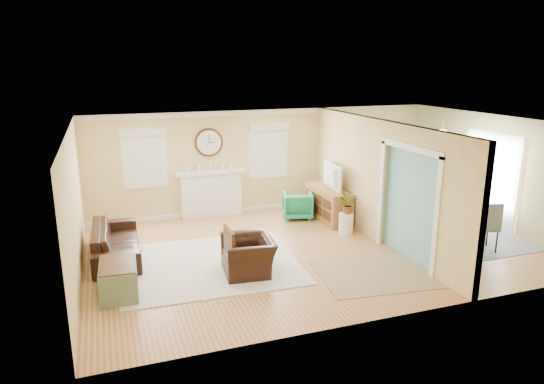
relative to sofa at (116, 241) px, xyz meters
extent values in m
plane|color=#9D6635|center=(3.86, -0.86, -0.32)|extent=(9.00, 9.00, 0.00)
cube|color=tan|center=(3.86, 2.14, 0.98)|extent=(9.00, 0.02, 2.60)
cube|color=tan|center=(3.86, -3.86, 0.98)|extent=(9.00, 0.02, 2.60)
cube|color=tan|center=(-0.64, -0.86, 0.98)|extent=(0.02, 6.00, 2.60)
cube|color=tan|center=(8.36, -0.86, 0.98)|extent=(0.02, 6.00, 2.60)
cube|color=white|center=(3.86, -0.86, 2.28)|extent=(9.00, 6.00, 0.02)
cube|color=tan|center=(5.36, 0.54, 0.98)|extent=(0.12, 3.20, 2.60)
cube|color=tan|center=(5.36, -3.36, 0.98)|extent=(0.12, 1.00, 2.60)
cube|color=tan|center=(5.36, -1.96, 2.08)|extent=(0.12, 1.80, 0.40)
cube|color=white|center=(5.29, -1.06, 0.78)|extent=(0.04, 0.12, 2.20)
cube|color=white|center=(5.29, -2.86, 0.78)|extent=(0.04, 0.12, 2.20)
cube|color=white|center=(5.29, -1.96, 1.88)|extent=(0.04, 1.92, 0.12)
cube|color=#6AAAAB|center=(5.43, -0.86, 0.98)|extent=(0.02, 6.00, 2.60)
cube|color=white|center=(2.36, 2.02, 0.23)|extent=(1.50, 0.24, 1.10)
cube|color=white|center=(2.36, 1.99, 0.81)|extent=(1.70, 0.30, 0.08)
cube|color=black|center=(2.36, 2.12, 0.18)|extent=(0.85, 0.02, 0.75)
cube|color=gold|center=(2.36, 2.01, 0.10)|extent=(0.85, 0.02, 0.62)
cylinder|color=#4E2B12|center=(2.36, 2.11, 1.53)|extent=(0.70, 0.06, 0.70)
cylinder|color=silver|center=(2.36, 2.08, 1.53)|extent=(0.60, 0.01, 0.60)
cube|color=black|center=(2.36, 2.07, 1.63)|extent=(0.02, 0.01, 0.20)
cube|color=black|center=(2.42, 2.07, 1.53)|extent=(0.12, 0.01, 0.02)
cube|color=white|center=(0.81, 2.12, 1.23)|extent=(0.90, 0.03, 1.30)
cube|color=white|center=(0.81, 2.09, 1.23)|extent=(1.00, 0.04, 1.40)
cube|color=beige|center=(0.81, 2.05, 1.86)|extent=(1.05, 0.10, 0.18)
cube|color=white|center=(3.91, 2.12, 1.23)|extent=(0.90, 0.03, 1.30)
cube|color=white|center=(3.91, 2.09, 1.23)|extent=(1.00, 0.04, 1.40)
cube|color=beige|center=(3.91, 2.05, 1.86)|extent=(1.05, 0.10, 0.18)
cube|color=white|center=(8.33, -0.86, 0.78)|extent=(0.03, 1.60, 2.10)
cube|color=white|center=(8.30, -0.86, 0.78)|extent=(0.03, 1.70, 2.20)
cylinder|color=gold|center=(6.86, -0.86, 2.13)|extent=(0.02, 0.02, 0.30)
sphere|color=white|center=(6.86, -0.86, 1.88)|extent=(0.30, 0.30, 0.30)
cube|color=beige|center=(1.65, -0.99, -0.31)|extent=(3.41, 2.98, 0.02)
cube|color=tan|center=(4.44, -2.37, -0.32)|extent=(2.30, 1.96, 0.01)
cube|color=slate|center=(7.06, -0.98, -0.32)|extent=(2.61, 3.26, 0.01)
imported|color=black|center=(0.00, 0.00, 0.00)|extent=(0.93, 2.24, 0.65)
imported|color=black|center=(2.25, -1.57, 0.01)|extent=(0.98, 1.09, 0.66)
imported|color=#1F8251|center=(4.34, 1.15, 0.00)|extent=(0.87, 0.88, 0.65)
cube|color=slate|center=(-0.02, -1.72, -0.05)|extent=(0.63, 0.99, 0.54)
cube|color=#4E2B12|center=(-0.02, -1.72, 0.22)|extent=(0.60, 0.94, 0.02)
cube|color=#93623A|center=(4.99, 0.77, 0.08)|extent=(0.54, 1.61, 0.80)
cube|color=#4E2B12|center=(4.71, 0.29, 0.23)|extent=(0.01, 0.43, 0.22)
cube|color=#4E2B12|center=(4.71, 0.29, -0.04)|extent=(0.01, 0.43, 0.22)
cube|color=#4E2B12|center=(4.71, 0.77, 0.23)|extent=(0.01, 0.43, 0.22)
cube|color=#4E2B12|center=(4.71, 0.77, -0.04)|extent=(0.01, 0.43, 0.22)
cube|color=#4E2B12|center=(4.71, 1.25, 0.23)|extent=(0.01, 0.43, 0.22)
cube|color=#4E2B12|center=(4.71, 1.25, -0.04)|extent=(0.01, 0.43, 0.22)
imported|color=black|center=(4.97, 0.77, 0.78)|extent=(0.22, 1.06, 0.60)
cylinder|color=white|center=(4.92, -0.30, -0.09)|extent=(0.32, 0.32, 0.48)
imported|color=#337F33|center=(4.92, -0.30, 0.37)|extent=(0.51, 0.51, 0.43)
imported|color=#4E2B12|center=(7.06, -0.98, -0.02)|extent=(1.30, 1.88, 0.60)
cube|color=slate|center=(7.09, 0.18, 0.09)|extent=(0.45, 0.45, 0.05)
cube|color=slate|center=(7.09, 0.18, 0.32)|extent=(0.39, 0.12, 0.46)
cylinder|color=black|center=(7.22, 0.36, -0.13)|extent=(0.03, 0.03, 0.39)
cylinder|color=black|center=(7.28, 0.05, -0.13)|extent=(0.03, 0.03, 0.39)
cylinder|color=black|center=(6.91, 0.30, -0.13)|extent=(0.03, 0.03, 0.39)
cylinder|color=black|center=(6.97, -0.01, -0.13)|extent=(0.03, 0.03, 0.39)
cube|color=slate|center=(7.09, -2.12, 0.17)|extent=(0.56, 0.56, 0.05)
cube|color=slate|center=(7.09, -2.12, 0.45)|extent=(0.46, 0.17, 0.55)
cylinder|color=black|center=(6.86, -2.26, -0.09)|extent=(0.03, 0.03, 0.46)
cylinder|color=black|center=(6.96, -1.90, -0.09)|extent=(0.03, 0.03, 0.46)
cylinder|color=black|center=(7.22, -2.35, -0.09)|extent=(0.03, 0.03, 0.46)
cylinder|color=black|center=(7.32, -1.99, -0.09)|extent=(0.03, 0.03, 0.46)
cube|color=white|center=(6.37, -1.00, 0.17)|extent=(0.57, 0.57, 0.05)
cube|color=white|center=(6.37, -1.00, 0.44)|extent=(0.18, 0.45, 0.54)
cylinder|color=black|center=(6.24, -0.77, -0.09)|extent=(0.03, 0.03, 0.46)
cylinder|color=black|center=(6.60, -0.88, -0.09)|extent=(0.03, 0.03, 0.46)
cylinder|color=black|center=(6.13, -1.12, -0.09)|extent=(0.03, 0.03, 0.46)
cylinder|color=black|center=(6.49, -1.23, -0.09)|extent=(0.03, 0.03, 0.46)
cube|color=slate|center=(7.70, -0.94, 0.16)|extent=(0.55, 0.55, 0.05)
cube|color=slate|center=(7.70, -0.94, 0.44)|extent=(0.16, 0.45, 0.54)
cylinder|color=black|center=(7.83, -1.16, -0.10)|extent=(0.03, 0.03, 0.45)
cylinder|color=black|center=(7.48, -1.07, -0.10)|extent=(0.03, 0.03, 0.45)
cylinder|color=black|center=(7.92, -0.80, -0.10)|extent=(0.03, 0.03, 0.45)
cylinder|color=black|center=(7.56, -0.72, -0.10)|extent=(0.03, 0.03, 0.45)
camera|label=1|loc=(-0.08, -9.47, 3.38)|focal=32.00mm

